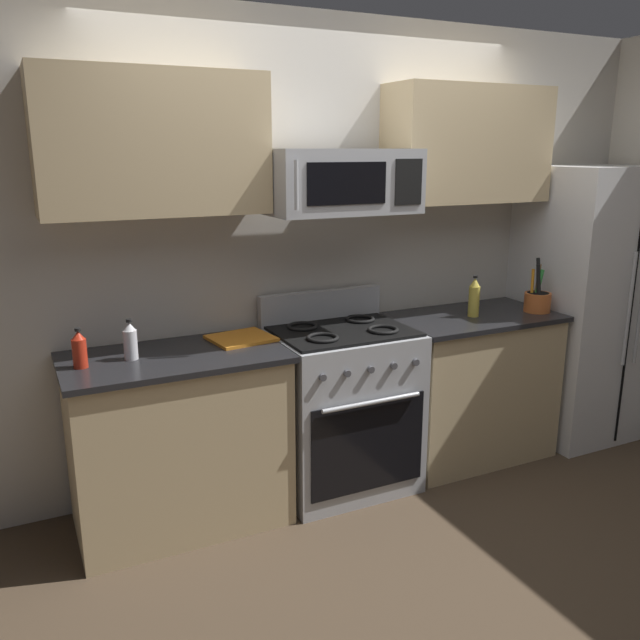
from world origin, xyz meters
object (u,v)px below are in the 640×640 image
(cutting_board, at_px, (241,338))
(refrigerator, at_px, (587,303))
(range_oven, at_px, (342,406))
(bottle_oil, at_px, (474,298))
(bottle_hot_sauce, at_px, (79,350))
(bottle_vinegar, at_px, (130,341))
(microwave, at_px, (341,181))
(utensil_crock, at_px, (537,300))

(cutting_board, bearing_deg, refrigerator, -2.91)
(range_oven, distance_m, cutting_board, 0.71)
(bottle_oil, bearing_deg, bottle_hot_sauce, 179.62)
(bottle_oil, relative_size, bottle_vinegar, 1.26)
(range_oven, xyz_separation_m, cutting_board, (-0.55, 0.10, 0.44))
(refrigerator, bearing_deg, microwave, 178.63)
(bottle_hot_sauce, distance_m, bottle_oil, 2.23)
(range_oven, bearing_deg, utensil_crock, -4.46)
(microwave, relative_size, utensil_crock, 2.38)
(microwave, xyz_separation_m, bottle_hot_sauce, (-1.36, -0.04, -0.72))
(refrigerator, height_order, cutting_board, refrigerator)
(utensil_crock, bearing_deg, bottle_vinegar, 177.23)
(bottle_oil, distance_m, bottle_vinegar, 2.00)
(cutting_board, xyz_separation_m, bottle_vinegar, (-0.58, -0.09, 0.08))
(microwave, height_order, bottle_hot_sauce, microwave)
(refrigerator, xyz_separation_m, microwave, (-1.82, 0.04, 0.83))
(range_oven, bearing_deg, refrigerator, -0.54)
(cutting_board, bearing_deg, microwave, -8.00)
(utensil_crock, bearing_deg, microwave, 174.39)
(refrigerator, relative_size, cutting_board, 5.73)
(bottle_hot_sauce, bearing_deg, bottle_vinegar, 6.54)
(bottle_hot_sauce, xyz_separation_m, bottle_vinegar, (0.23, 0.03, 0.00))
(cutting_board, height_order, bottle_vinegar, bottle_vinegar)
(bottle_hot_sauce, bearing_deg, utensil_crock, -1.96)
(utensil_crock, relative_size, bottle_oil, 1.34)
(bottle_hot_sauce, height_order, bottle_vinegar, bottle_vinegar)
(range_oven, relative_size, microwave, 1.38)
(bottle_hot_sauce, distance_m, bottle_vinegar, 0.23)
(refrigerator, bearing_deg, utensil_crock, -170.80)
(range_oven, distance_m, bottle_hot_sauce, 1.46)
(microwave, bearing_deg, range_oven, -89.99)
(cutting_board, height_order, bottle_oil, bottle_oil)
(range_oven, distance_m, utensil_crock, 1.40)
(refrigerator, distance_m, microwave, 2.00)
(refrigerator, relative_size, utensil_crock, 5.37)
(refrigerator, xyz_separation_m, bottle_hot_sauce, (-3.18, 0.01, 0.11))
(bottle_oil, bearing_deg, utensil_crock, -10.08)
(utensil_crock, height_order, cutting_board, utensil_crock)
(refrigerator, bearing_deg, bottle_oil, -179.51)
(range_oven, xyz_separation_m, bottle_vinegar, (-1.13, 0.02, 0.53))
(microwave, xyz_separation_m, cutting_board, (-0.55, 0.08, -0.80))
(utensil_crock, height_order, bottle_vinegar, utensil_crock)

